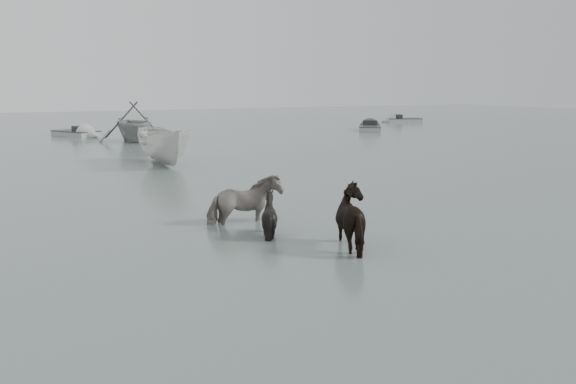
% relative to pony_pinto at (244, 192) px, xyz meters
% --- Properties ---
extents(ground, '(140.00, 140.00, 0.00)m').
position_rel_pony_pinto_xyz_m(ground, '(0.77, -2.41, -0.80)').
color(ground, '#4C5B53').
rests_on(ground, ground).
extents(pony_pinto, '(1.92, 0.93, 1.59)m').
position_rel_pony_pinto_xyz_m(pony_pinto, '(0.00, 0.00, 0.00)').
color(pony_pinto, black).
rests_on(pony_pinto, ground).
extents(pony_dark, '(1.55, 1.74, 1.58)m').
position_rel_pony_pinto_xyz_m(pony_dark, '(1.50, -3.04, -0.01)').
color(pony_dark, black).
rests_on(pony_dark, ground).
extents(pony_black, '(1.47, 1.40, 1.28)m').
position_rel_pony_pinto_xyz_m(pony_black, '(0.17, -1.20, -0.16)').
color(pony_black, black).
rests_on(pony_black, ground).
extents(rowboat_trail, '(4.36, 5.04, 2.62)m').
position_rel_pony_pinto_xyz_m(rowboat_trail, '(1.68, 22.75, 0.52)').
color(rowboat_trail, '#999B99').
rests_on(rowboat_trail, ground).
extents(boat_small, '(1.95, 4.84, 1.85)m').
position_rel_pony_pinto_xyz_m(boat_small, '(0.83, 11.59, 0.13)').
color(boat_small, silver).
rests_on(boat_small, ground).
extents(skiff_port, '(4.46, 5.52, 0.75)m').
position_rel_pony_pinto_xyz_m(skiff_port, '(19.82, 23.47, -0.42)').
color(skiff_port, gray).
rests_on(skiff_port, ground).
extents(skiff_mid, '(3.74, 4.97, 0.75)m').
position_rel_pony_pinto_xyz_m(skiff_mid, '(-1.25, 28.20, -0.42)').
color(skiff_mid, '#9EA09E').
rests_on(skiff_mid, ground).
extents(skiff_star, '(4.66, 3.07, 0.75)m').
position_rel_pony_pinto_xyz_m(skiff_star, '(28.25, 30.20, -0.42)').
color(skiff_star, '#ACADA8').
rests_on(skiff_star, ground).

